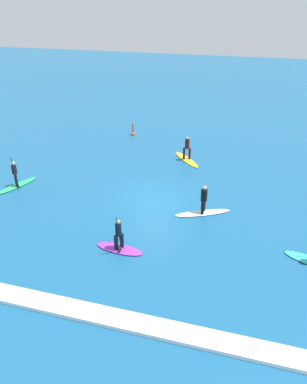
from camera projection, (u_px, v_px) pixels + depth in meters
ground_plane at (154, 199)px, 22.84m from camera, size 120.00×120.00×0.00m
surfer_on_green_board at (16, 181)px, 24.19m from camera, size 1.64×3.05×2.11m
surfer_on_white_board at (203, 206)px, 21.13m from camera, size 3.16×2.00×1.78m
surfer_on_yellow_board at (187, 155)px, 27.97m from camera, size 2.62×2.93×1.85m
surfer_on_purple_board at (119, 243)px, 18.19m from camera, size 2.49×0.99×2.10m
marker_buoy at (133, 132)px, 32.97m from camera, size 0.36×0.36×1.21m
wave_crest at (86, 312)px, 14.65m from camera, size 24.72×0.90×0.18m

